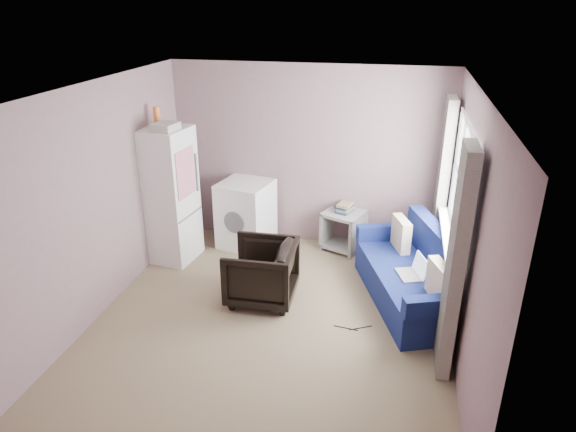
{
  "coord_description": "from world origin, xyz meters",
  "views": [
    {
      "loc": [
        1.2,
        -4.59,
        3.28
      ],
      "look_at": [
        0.05,
        0.6,
        1.0
      ],
      "focal_mm": 32.0,
      "sensor_mm": 36.0,
      "label": 1
    }
  ],
  "objects_px": {
    "armchair": "(261,269)",
    "side_table": "(344,227)",
    "fridge": "(168,195)",
    "sofa": "(416,278)",
    "washing_machine": "(246,213)"
  },
  "relations": [
    {
      "from": "sofa",
      "to": "fridge",
      "type": "bearing_deg",
      "value": 152.21
    },
    {
      "from": "fridge",
      "to": "side_table",
      "type": "bearing_deg",
      "value": 26.04
    },
    {
      "from": "side_table",
      "to": "fridge",
      "type": "bearing_deg",
      "value": -161.18
    },
    {
      "from": "armchair",
      "to": "side_table",
      "type": "relative_size",
      "value": 1.13
    },
    {
      "from": "washing_machine",
      "to": "side_table",
      "type": "height_order",
      "value": "washing_machine"
    },
    {
      "from": "armchair",
      "to": "side_table",
      "type": "xyz_separation_m",
      "value": [
        0.78,
        1.52,
        -0.07
      ]
    },
    {
      "from": "armchair",
      "to": "fridge",
      "type": "xyz_separation_m",
      "value": [
        -1.45,
        0.76,
        0.52
      ]
    },
    {
      "from": "fridge",
      "to": "sofa",
      "type": "distance_m",
      "value": 3.29
    },
    {
      "from": "fridge",
      "to": "sofa",
      "type": "relative_size",
      "value": 1.0
    },
    {
      "from": "washing_machine",
      "to": "sofa",
      "type": "relative_size",
      "value": 0.46
    },
    {
      "from": "armchair",
      "to": "fridge",
      "type": "distance_m",
      "value": 1.72
    },
    {
      "from": "side_table",
      "to": "sofa",
      "type": "relative_size",
      "value": 0.34
    },
    {
      "from": "sofa",
      "to": "side_table",
      "type": "bearing_deg",
      "value": 109.36
    },
    {
      "from": "fridge",
      "to": "armchair",
      "type": "bearing_deg",
      "value": -20.46
    },
    {
      "from": "washing_machine",
      "to": "fridge",
      "type": "bearing_deg",
      "value": -134.29
    }
  ]
}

